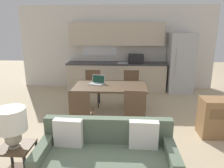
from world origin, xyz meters
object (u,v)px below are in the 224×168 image
at_px(refrigerator, 180,63).
at_px(couch, 107,157).
at_px(side_table, 17,157).
at_px(dining_chair_far_right, 131,87).
at_px(dining_chair_near_left, 81,110).
at_px(table_lamp, 11,123).
at_px(dining_chair_near_right, 134,110).
at_px(dining_chair_far_left, 93,86).
at_px(dining_table, 110,88).
at_px(laptop, 97,82).

height_order(refrigerator, couch, refrigerator).
relative_size(couch, side_table, 3.60).
height_order(dining_chair_far_right, dining_chair_near_left, same).
relative_size(table_lamp, dining_chair_near_left, 0.59).
bearing_deg(dining_chair_near_right, dining_chair_far_right, -86.85).
xyz_separation_m(table_lamp, dining_chair_far_left, (0.64, 3.00, -0.35)).
bearing_deg(refrigerator, side_table, -126.64).
bearing_deg(dining_chair_near_left, dining_chair_far_left, -89.68).
height_order(side_table, dining_chair_far_right, dining_chair_far_right).
bearing_deg(dining_table, couch, -87.91).
bearing_deg(table_lamp, dining_table, 62.22).
height_order(dining_chair_near_right, laptop, laptop).
relative_size(dining_chair_near_right, laptop, 2.39).
bearing_deg(dining_table, dining_chair_far_right, 57.48).
bearing_deg(refrigerator, dining_chair_far_right, -139.50).
bearing_deg(dining_chair_near_left, couch, 115.56).
distance_m(dining_chair_near_right, laptop, 1.27).
bearing_deg(dining_chair_far_left, dining_table, -57.52).
height_order(dining_chair_far_right, dining_chair_far_left, same).
bearing_deg(dining_chair_far_left, couch, -78.90).
distance_m(table_lamp, dining_chair_far_right, 3.46).
bearing_deg(couch, dining_chair_near_right, 71.69).
height_order(dining_chair_far_right, dining_chair_near_right, same).
bearing_deg(table_lamp, couch, 4.39).
bearing_deg(refrigerator, couch, -115.18).
relative_size(dining_chair_far_right, dining_chair_near_left, 1.00).
relative_size(refrigerator, couch, 1.00).
height_order(couch, side_table, couch).
distance_m(side_table, laptop, 2.52).
bearing_deg(table_lamp, dining_chair_far_left, 77.92).
height_order(dining_table, dining_chair_near_left, dining_chair_near_left).
relative_size(dining_table, table_lamp, 2.99).
height_order(couch, dining_chair_far_left, dining_chair_far_left).
distance_m(refrigerator, dining_table, 2.99).
height_order(table_lamp, dining_chair_near_right, table_lamp).
bearing_deg(table_lamp, side_table, 43.54).
height_order(side_table, dining_chair_far_left, dining_chair_far_left).
bearing_deg(refrigerator, table_lamp, -126.68).
bearing_deg(dining_chair_far_left, side_table, -102.33).
relative_size(dining_table, side_table, 3.17).
relative_size(refrigerator, dining_chair_near_left, 2.00).
distance_m(couch, dining_chair_near_left, 1.41).
distance_m(dining_chair_far_left, dining_chair_near_right, 1.89).
xyz_separation_m(dining_chair_far_right, dining_chair_near_left, (-1.03, -1.65, 0.00)).
height_order(refrigerator, dining_chair_far_left, refrigerator).
height_order(refrigerator, laptop, refrigerator).
xyz_separation_m(table_lamp, dining_chair_far_right, (1.67, 3.01, -0.35)).
bearing_deg(side_table, dining_chair_near_right, 40.16).
bearing_deg(refrigerator, dining_chair_far_left, -152.69).
relative_size(side_table, dining_chair_far_left, 0.55).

